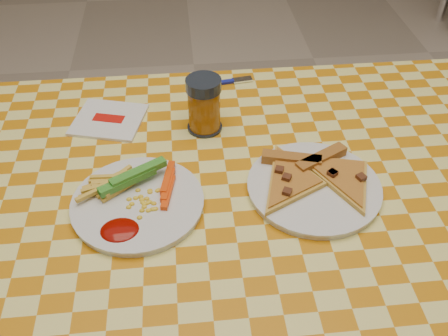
{
  "coord_description": "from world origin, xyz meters",
  "views": [
    {
      "loc": [
        -0.07,
        -0.63,
        1.4
      ],
      "look_at": [
        -0.01,
        0.06,
        0.78
      ],
      "focal_mm": 40.0,
      "sensor_mm": 36.0,
      "label": 1
    }
  ],
  "objects": [
    {
      "name": "plate_left",
      "position": [
        -0.17,
        -0.01,
        0.76
      ],
      "size": [
        0.24,
        0.24,
        0.01
      ],
      "primitive_type": "cylinder",
      "rotation": [
        0.0,
        0.0,
        0.02
      ],
      "color": "silver",
      "rests_on": "table"
    },
    {
      "name": "table",
      "position": [
        0.0,
        0.0,
        0.68
      ],
      "size": [
        1.28,
        0.88,
        0.76
      ],
      "color": "white",
      "rests_on": "ground"
    },
    {
      "name": "drink_glass",
      "position": [
        -0.03,
        0.21,
        0.81
      ],
      "size": [
        0.07,
        0.07,
        0.12
      ],
      "color": "black",
      "rests_on": "table"
    },
    {
      "name": "pizza_slices",
      "position": [
        0.16,
        0.02,
        0.78
      ],
      "size": [
        0.3,
        0.26,
        0.02
      ],
      "color": "gold",
      "rests_on": "plate_right"
    },
    {
      "name": "napkin",
      "position": [
        -0.24,
        0.26,
        0.76
      ],
      "size": [
        0.17,
        0.16,
        0.01
      ],
      "rotation": [
        0.0,
        0.0,
        -0.26
      ],
      "color": "white",
      "rests_on": "table"
    },
    {
      "name": "plate_right",
      "position": [
        0.15,
        0.0,
        0.76
      ],
      "size": [
        0.31,
        0.31,
        0.01
      ],
      "primitive_type": "cylinder",
      "rotation": [
        0.0,
        0.0,
        -0.33
      ],
      "color": "silver",
      "rests_on": "table"
    },
    {
      "name": "fork",
      "position": [
        0.02,
        0.38,
        0.76
      ],
      "size": [
        0.15,
        0.04,
        0.01
      ],
      "rotation": [
        0.0,
        0.0,
        0.14
      ],
      "color": "#151E93",
      "rests_on": "table"
    },
    {
      "name": "fries_veggies",
      "position": [
        -0.17,
        0.01,
        0.78
      ],
      "size": [
        0.2,
        0.18,
        0.04
      ],
      "color": "gold",
      "rests_on": "plate_left"
    }
  ]
}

